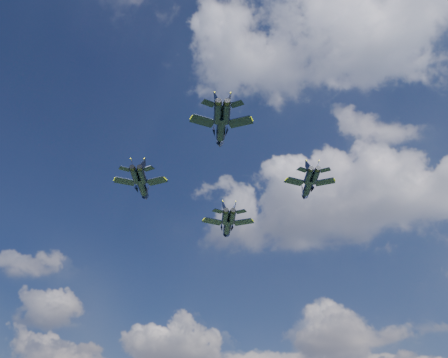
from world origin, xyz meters
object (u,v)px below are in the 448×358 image
jet_left (142,186)px  jet_slot (221,129)px  jet_right (308,187)px  jet_lead (227,226)px

jet_left → jet_slot: jet_slot is taller
jet_left → jet_right: size_ratio=1.04×
jet_lead → jet_left: bearing=-133.8°
jet_lead → jet_slot: 39.75m
jet_lead → jet_slot: bearing=-95.1°
jet_lead → jet_right: (24.63, -10.88, -0.08)m
jet_left → jet_slot: bearing=-44.8°
jet_left → jet_lead: bearing=50.4°
jet_lead → jet_left: size_ratio=1.11×
jet_lead → jet_slot: size_ratio=1.10×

